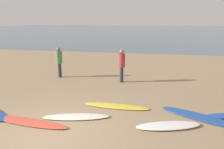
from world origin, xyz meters
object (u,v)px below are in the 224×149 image
at_px(surfboard_4, 76,117).
at_px(person_2, 59,60).
at_px(surfboard_5, 116,106).
at_px(surfboard_7, 200,117).
at_px(surfboard_3, 29,122).
at_px(surfboard_6, 168,126).
at_px(person_0, 122,63).

bearing_deg(surfboard_4, person_2, 106.26).
relative_size(surfboard_5, person_2, 1.44).
xyz_separation_m(surfboard_5, surfboard_7, (2.80, -0.35, -0.00)).
distance_m(surfboard_3, surfboard_5, 2.97).
bearing_deg(surfboard_3, surfboard_4, 32.09).
height_order(surfboard_3, surfboard_4, surfboard_4).
bearing_deg(surfboard_6, surfboard_7, 21.56).
bearing_deg(person_2, surfboard_4, -64.07).
bearing_deg(surfboard_6, person_2, 122.12).
bearing_deg(person_0, surfboard_5, -12.93).
bearing_deg(person_0, surfboard_3, -41.09).
xyz_separation_m(surfboard_3, surfboard_7, (5.18, 1.42, -0.01)).
xyz_separation_m(surfboard_6, person_2, (-5.56, 4.70, 0.93)).
relative_size(surfboard_4, surfboard_6, 1.10).
height_order(surfboard_3, surfboard_7, surfboard_3).
distance_m(surfboard_3, person_0, 5.49).
bearing_deg(person_2, surfboard_7, -34.47).
relative_size(surfboard_5, surfboard_6, 1.23).
relative_size(surfboard_3, surfboard_7, 1.02).
height_order(surfboard_7, person_0, person_0).
distance_m(surfboard_3, surfboard_7, 5.37).
distance_m(surfboard_6, surfboard_7, 1.33).
bearing_deg(surfboard_4, surfboard_6, -14.75).
height_order(surfboard_4, surfboard_6, surfboard_6).
relative_size(surfboard_6, person_2, 1.17).
xyz_separation_m(surfboard_4, surfboard_7, (3.90, 0.79, -0.01)).
xyz_separation_m(person_0, person_2, (-3.46, 0.28, -0.00)).
distance_m(surfboard_4, person_2, 5.45).
xyz_separation_m(surfboard_5, person_2, (-3.79, 3.52, 0.95)).
bearing_deg(surfboard_5, surfboard_4, -132.21).
relative_size(surfboard_7, person_2, 1.56).
relative_size(surfboard_3, surfboard_5, 1.11).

